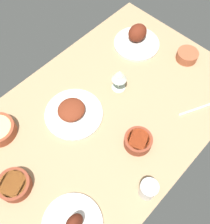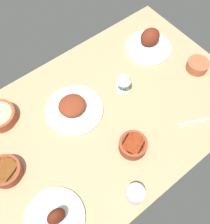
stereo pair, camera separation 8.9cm
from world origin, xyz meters
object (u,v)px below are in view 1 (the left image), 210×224
Objects in this scene: bowl_sauce at (138,141)px; bowl_pasta at (187,55)px; water_tumbler at (148,189)px; fork_loose at (195,110)px; plate_center_main at (137,38)px; plate_near_viewer at (73,112)px; plate_far_side at (73,224)px; wine_glass at (119,76)px; bowl_soup at (14,185)px.

bowl_pasta is at bearing -167.16° from bowl_sauce.
water_tumbler is 48.02cm from fork_loose.
bowl_pasta is 77.34cm from water_tumbler.
plate_near_viewer is at bearing 8.02° from plate_center_main.
plate_far_side is 1.34× the size of fork_loose.
plate_near_viewer is at bearing -11.54° from wine_glass.
plate_center_main is at bearing -153.98° from plate_far_side.
wine_glass is (30.51, 13.59, 6.59)cm from plate_center_main.
bowl_soup is 67.96cm from wine_glass.
bowl_sauce is (-9.86, 32.66, 0.77)cm from plate_near_viewer.
plate_center_main is 52.04cm from fork_loose.
bowl_soup is 108.39cm from bowl_pasta.
bowl_pasta is at bearing -111.39° from fork_loose.
wine_glass is at bearing -122.16° from bowl_sauce.
water_tumbler reaches higher than bowl_soup.
bowl_soup is at bearing 2.17° from wine_glass.
bowl_sauce is (-50.48, 24.60, -0.03)cm from bowl_soup.
plate_center_main is at bearing -170.64° from bowl_soup.
plate_far_side reaches higher than water_tumbler.
plate_far_side is 77.41cm from fork_loose.
bowl_soup is 1.20× the size of bowl_pasta.
bowl_soup reaches higher than fork_loose.
bowl_soup is (98.07, 16.16, -0.38)cm from plate_center_main.
plate_near_viewer is 69.97cm from bowl_pasta.
plate_far_side is 44.14cm from bowl_sauce.
fork_loose is at bearing 164.56° from bowl_sauce.
bowl_soup is at bearing -25.98° from bowl_sauce.
water_tumbler is at bearing 35.12° from fork_loose.
plate_center_main reaches higher than bowl_soup.
plate_near_viewer is 60.11cm from fork_loose.
fork_loose is (-77.21, 5.25, -1.82)cm from plate_far_side.
bowl_sauce is 21.98cm from water_tumbler.
plate_center_main is at bearing -171.98° from plate_near_viewer.
fork_loose is at bearing 176.11° from plate_far_side.
plate_far_side is 1.76× the size of bowl_soup.
bowl_pasta is at bearing 109.33° from plate_center_main.
plate_center_main is at bearing -80.18° from fork_loose.
plate_near_viewer is (57.45, 8.09, -1.18)cm from plate_center_main.
plate_near_viewer reaches higher than bowl_soup.
plate_center_main is 1.43× the size of fork_loose.
water_tumbler is (71.28, 29.96, 1.70)cm from bowl_pasta.
plate_far_side is 29.28cm from bowl_soup.
bowl_pasta is (-9.71, 27.69, -0.57)cm from plate_center_main.
plate_center_main reaches higher than fork_loose.
plate_center_main is at bearing -70.67° from bowl_pasta.
wine_glass reaches higher than fork_loose.
bowl_sauce is at bearing -129.59° from water_tumbler.
plate_far_side is 2.71× the size of water_tumbler.
plate_far_side is (91.55, 44.69, -1.11)cm from plate_center_main.
wine_glass reaches higher than plate_far_side.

